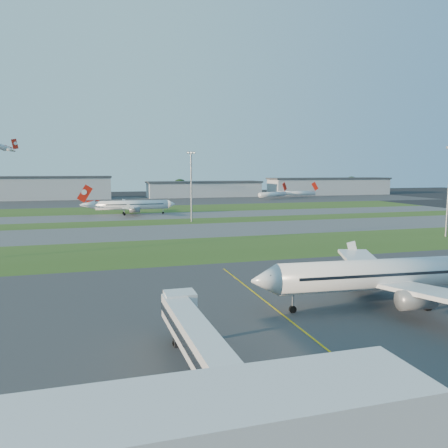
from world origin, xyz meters
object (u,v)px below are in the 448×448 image
object	(u,v)px
mini_jet_far	(297,193)
light_mast_centre	(191,182)
airliner_parked	(394,274)
jet_bridge	(203,349)
airliner_taxiing	(131,205)
mini_jet_near	(273,194)

from	to	relation	value
mini_jet_far	light_mast_centre	world-z (taller)	light_mast_centre
airliner_parked	light_mast_centre	size ratio (longest dim) A/B	1.61
jet_bridge	airliner_parked	distance (m)	35.41
jet_bridge	mini_jet_far	xyz separation A→B (m)	(123.20, 240.08, -0.73)
airliner_taxiing	mini_jet_far	world-z (taller)	airliner_taxiing
airliner_taxiing	mini_jet_near	distance (m)	123.52
jet_bridge	mini_jet_far	size ratio (longest dim) A/B	0.94
mini_jet_far	airliner_parked	bearing A→B (deg)	-104.77
airliner_taxiing	light_mast_centre	bearing A→B (deg)	121.09
mini_jet_near	light_mast_centre	world-z (taller)	light_mast_centre
airliner_parked	airliner_taxiing	world-z (taller)	airliner_parked
airliner_taxiing	jet_bridge	bearing A→B (deg)	88.13
jet_bridge	light_mast_centre	bearing A→B (deg)	78.62
jet_bridge	mini_jet_far	bearing A→B (deg)	62.84
mini_jet_far	light_mast_centre	distance (m)	153.19
airliner_parked	mini_jet_far	xyz separation A→B (m)	(91.82, 223.69, -1.28)
mini_jet_far	jet_bridge	bearing A→B (deg)	-109.62
mini_jet_near	light_mast_centre	size ratio (longest dim) A/B	1.00
airliner_parked	mini_jet_far	bearing A→B (deg)	71.80
airliner_parked	light_mast_centre	xyz separation A→B (m)	(-6.57, 106.84, 10.25)
jet_bridge	light_mast_centre	xyz separation A→B (m)	(24.81, 123.24, 10.81)
airliner_parked	mini_jet_far	world-z (taller)	airliner_parked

